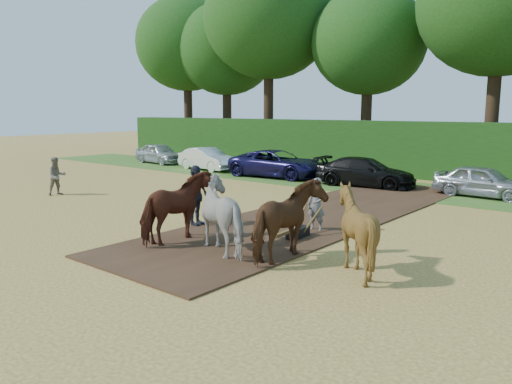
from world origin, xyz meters
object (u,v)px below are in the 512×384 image
(spectator_far, at_px, (195,196))
(plough_team, at_px, (260,218))
(spectator_near, at_px, (57,176))
(parked_cars, at_px, (437,178))

(spectator_far, bearing_deg, plough_team, -116.37)
(spectator_near, distance_m, parked_cars, 16.49)
(spectator_near, distance_m, spectator_far, 8.84)
(spectator_far, distance_m, parked_cars, 11.65)
(plough_team, xyz_separation_m, parked_cars, (0.02, 12.26, -0.27))
(spectator_far, xyz_separation_m, parked_cars, (3.61, 11.07, -0.27))
(spectator_near, relative_size, plough_team, 0.25)
(spectator_near, distance_m, plough_team, 12.51)
(spectator_near, bearing_deg, parked_cars, -37.27)
(spectator_far, xyz_separation_m, plough_team, (3.59, -1.19, 0.00))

